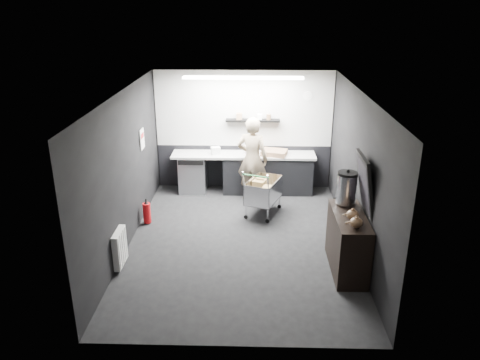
{
  "coord_description": "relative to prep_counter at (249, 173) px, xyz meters",
  "views": [
    {
      "loc": [
        0.2,
        -7.53,
        4.11
      ],
      "look_at": [
        -0.02,
        0.4,
        1.05
      ],
      "focal_mm": 35.0,
      "sensor_mm": 36.0,
      "label": 1
    }
  ],
  "objects": [
    {
      "name": "white_container",
      "position": [
        -0.75,
        -0.05,
        0.53
      ],
      "size": [
        0.23,
        0.2,
        0.17
      ],
      "primitive_type": "cube",
      "rotation": [
        0.0,
        0.0,
        0.31
      ],
      "color": "white",
      "rests_on": "prep_counter"
    },
    {
      "name": "fire_extinguisher",
      "position": [
        -1.99,
        -1.71,
        -0.22
      ],
      "size": [
        0.15,
        0.15,
        0.49
      ],
      "color": "red",
      "rests_on": "floor"
    },
    {
      "name": "radiator",
      "position": [
        -2.08,
        -3.32,
        -0.11
      ],
      "size": [
        0.1,
        0.5,
        0.6
      ],
      "primitive_type": "cube",
      "color": "white",
      "rests_on": "wall_left"
    },
    {
      "name": "wall_left",
      "position": [
        -2.14,
        -2.42,
        0.89
      ],
      "size": [
        0.0,
        5.5,
        5.5
      ],
      "primitive_type": "plane",
      "rotation": [
        1.57,
        0.0,
        1.57
      ],
      "color": "black",
      "rests_on": "floor"
    },
    {
      "name": "prep_counter",
      "position": [
        0.0,
        0.0,
        0.0
      ],
      "size": [
        3.2,
        0.61,
        0.9
      ],
      "color": "black",
      "rests_on": "floor"
    },
    {
      "name": "person",
      "position": [
        0.06,
        -0.45,
        0.47
      ],
      "size": [
        0.77,
        0.61,
        1.85
      ],
      "primitive_type": "imported",
      "rotation": [
        0.0,
        0.0,
        2.86
      ],
      "color": "beige",
      "rests_on": "floor"
    },
    {
      "name": "floor",
      "position": [
        -0.14,
        -2.42,
        -0.46
      ],
      "size": [
        5.5,
        5.5,
        0.0
      ],
      "primitive_type": "plane",
      "color": "black",
      "rests_on": "ground"
    },
    {
      "name": "wall_clock",
      "position": [
        1.26,
        0.3,
        1.69
      ],
      "size": [
        0.2,
        0.03,
        0.2
      ],
      "primitive_type": "cylinder",
      "rotation": [
        1.57,
        0.0,
        0.0
      ],
      "color": "white",
      "rests_on": "wall_back"
    },
    {
      "name": "floating_shelf",
      "position": [
        0.06,
        0.2,
        1.16
      ],
      "size": [
        1.2,
        0.22,
        0.04
      ],
      "primitive_type": "cube",
      "color": "black",
      "rests_on": "wall_back"
    },
    {
      "name": "ceiling_strip",
      "position": [
        -0.14,
        -0.57,
        2.21
      ],
      "size": [
        2.4,
        0.2,
        0.04
      ],
      "primitive_type": "cube",
      "color": "white",
      "rests_on": "ceiling"
    },
    {
      "name": "ceiling",
      "position": [
        -0.14,
        -2.42,
        2.24
      ],
      "size": [
        5.5,
        5.5,
        0.0
      ],
      "primitive_type": "plane",
      "rotation": [
        3.14,
        0.0,
        0.0
      ],
      "color": "silver",
      "rests_on": "wall_back"
    },
    {
      "name": "cardboard_box",
      "position": [
        0.55,
        -0.05,
        0.5
      ],
      "size": [
        0.63,
        0.53,
        0.11
      ],
      "primitive_type": "cube",
      "rotation": [
        0.0,
        0.0,
        -0.25
      ],
      "color": "#936D4E",
      "rests_on": "prep_counter"
    },
    {
      "name": "wall_right",
      "position": [
        1.86,
        -2.42,
        0.89
      ],
      "size": [
        0.0,
        5.5,
        5.5
      ],
      "primitive_type": "plane",
      "rotation": [
        1.57,
        0.0,
        -1.57
      ],
      "color": "black",
      "rests_on": "floor"
    },
    {
      "name": "dado_panel",
      "position": [
        -0.14,
        0.31,
        0.04
      ],
      "size": [
        3.95,
        0.02,
        1.0
      ],
      "primitive_type": "cube",
      "color": "black",
      "rests_on": "wall_back"
    },
    {
      "name": "wall_back",
      "position": [
        -0.14,
        0.33,
        0.89
      ],
      "size": [
        5.5,
        0.0,
        5.5
      ],
      "primitive_type": "plane",
      "rotation": [
        1.57,
        0.0,
        0.0
      ],
      "color": "black",
      "rests_on": "floor"
    },
    {
      "name": "poster",
      "position": [
        -2.12,
        -1.12,
        1.09
      ],
      "size": [
        0.02,
        0.3,
        0.4
      ],
      "primitive_type": "cube",
      "color": "white",
      "rests_on": "wall_left"
    },
    {
      "name": "poster_red_band",
      "position": [
        -2.11,
        -1.12,
        1.16
      ],
      "size": [
        0.02,
        0.22,
        0.1
      ],
      "primitive_type": "cube",
      "color": "red",
      "rests_on": "poster"
    },
    {
      "name": "pink_tub",
      "position": [
        -0.02,
        0.0,
        0.53
      ],
      "size": [
        0.18,
        0.18,
        0.18
      ],
      "primitive_type": "cylinder",
      "color": "silver",
      "rests_on": "prep_counter"
    },
    {
      "name": "shopping_cart",
      "position": [
        0.29,
        -1.18,
        0.02
      ],
      "size": [
        0.84,
        1.09,
        1.0
      ],
      "color": "silver",
      "rests_on": "floor"
    },
    {
      "name": "sideboard",
      "position": [
        1.61,
        -3.26,
        0.15
      ],
      "size": [
        0.55,
        1.29,
        1.93
      ],
      "color": "black",
      "rests_on": "floor"
    },
    {
      "name": "kitchen_wall_panel",
      "position": [
        -0.14,
        0.31,
        1.39
      ],
      "size": [
        3.95,
        0.02,
        1.7
      ],
      "primitive_type": "cube",
      "color": "silver",
      "rests_on": "wall_back"
    },
    {
      "name": "wall_front",
      "position": [
        -0.14,
        -5.17,
        0.89
      ],
      "size": [
        5.5,
        0.0,
        5.5
      ],
      "primitive_type": "plane",
      "rotation": [
        -1.57,
        0.0,
        0.0
      ],
      "color": "black",
      "rests_on": "floor"
    }
  ]
}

